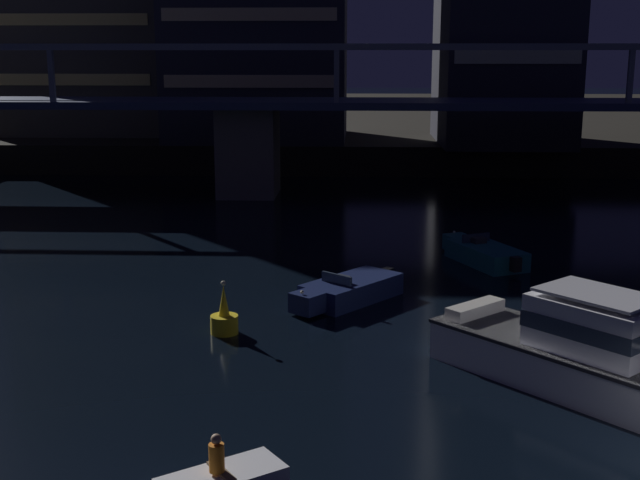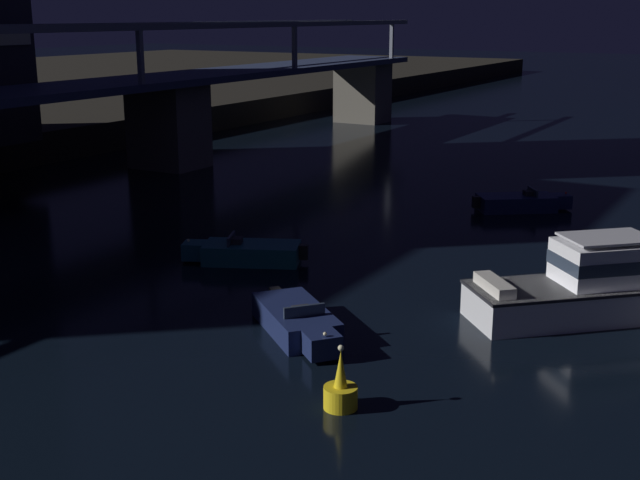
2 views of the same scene
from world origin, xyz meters
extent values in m
cube|color=black|center=(0.00, 83.30, 1.10)|extent=(240.00, 80.00, 2.20)
cube|color=#605B51|center=(-14.07, 35.30, 2.77)|extent=(3.60, 4.40, 5.55)
cube|color=#2D3856|center=(0.00, 35.30, 5.78)|extent=(90.41, 6.40, 0.45)
cube|color=slate|center=(0.00, 32.40, 9.20)|extent=(90.41, 0.36, 0.36)
cube|color=slate|center=(0.00, 38.20, 9.20)|extent=(90.41, 0.36, 0.36)
cube|color=slate|center=(-25.32, 32.40, 7.60)|extent=(0.30, 0.30, 3.20)
cube|color=slate|center=(-8.44, 32.40, 7.60)|extent=(0.30, 0.30, 3.20)
cube|color=slate|center=(8.44, 32.40, 7.60)|extent=(0.30, 0.30, 3.20)
cube|color=#F2D172|center=(-29.86, 48.71, 6.79)|extent=(12.78, 0.10, 0.90)
cube|color=#F2D172|center=(-29.86, 48.71, 11.37)|extent=(12.78, 0.10, 0.90)
cube|color=beige|center=(-14.93, 43.41, 6.85)|extent=(12.44, 0.10, 0.90)
cube|color=beige|center=(-14.93, 43.41, 11.50)|extent=(12.44, 0.10, 0.90)
cube|color=beige|center=(3.48, 40.54, 8.58)|extent=(8.44, 0.10, 0.90)
cube|color=silver|center=(-1.28, 4.45, 0.60)|extent=(7.35, 7.63, 1.20)
cube|color=black|center=(-1.28, 4.45, 1.15)|extent=(7.46, 7.75, 0.10)
cube|color=white|center=(-0.87, 4.01, 1.90)|extent=(3.72, 3.77, 1.40)
cube|color=#283342|center=(-0.87, 4.01, 1.95)|extent=(3.77, 3.83, 0.44)
cube|color=silver|center=(-0.87, 4.01, 2.75)|extent=(3.34, 3.40, 0.08)
cube|color=#B7B2A8|center=(-3.59, 6.94, 1.38)|extent=(1.93, 1.85, 0.36)
cube|color=#196066|center=(-1.61, 17.92, 0.40)|extent=(3.27, 4.30, 0.80)
cube|color=#196066|center=(-2.61, 20.11, 0.45)|extent=(1.28, 1.23, 0.70)
cube|color=#283342|center=(-1.96, 18.70, 0.98)|extent=(1.27, 0.66, 0.36)
cube|color=#262628|center=(-1.86, 18.47, 0.92)|extent=(0.68, 0.60, 0.24)
cube|color=black|center=(-0.71, 15.97, 0.50)|extent=(0.48, 0.48, 0.60)
sphere|color=beige|center=(-2.72, 20.34, 0.88)|extent=(0.12, 0.12, 0.12)
cube|color=#19234C|center=(-7.32, 12.28, 0.40)|extent=(3.87, 4.16, 0.80)
cube|color=#19234C|center=(-8.85, 10.42, 0.45)|extent=(1.34, 1.32, 0.70)
cube|color=#283342|center=(-7.86, 11.62, 0.98)|extent=(1.11, 0.93, 0.36)
cube|color=#262628|center=(-7.70, 11.82, 0.92)|extent=(0.69, 0.66, 0.24)
cube|color=black|center=(-5.96, 13.95, 0.50)|extent=(0.51, 0.51, 0.60)
sphere|color=beige|center=(-9.01, 10.23, 0.88)|extent=(0.12, 0.12, 0.12)
cylinder|color=yellow|center=(-11.41, 8.40, 0.30)|extent=(0.90, 0.90, 0.60)
cone|color=yellow|center=(-11.41, 8.40, 1.10)|extent=(0.36, 0.36, 1.00)
sphere|color=#F2EAB2|center=(-11.41, 8.40, 1.68)|extent=(0.16, 0.16, 0.16)
cube|color=#7F6647|center=(-9.87, -1.63, 0.51)|extent=(0.74, 0.92, 0.06)
cylinder|color=orange|center=(-9.96, -1.69, 0.84)|extent=(0.32, 0.32, 0.60)
sphere|color=tan|center=(-9.96, -1.69, 1.25)|extent=(0.22, 0.22, 0.22)
camera|label=1|loc=(-7.15, -17.16, 8.89)|focal=46.92mm
camera|label=2|loc=(-28.92, -1.10, 9.94)|focal=46.94mm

